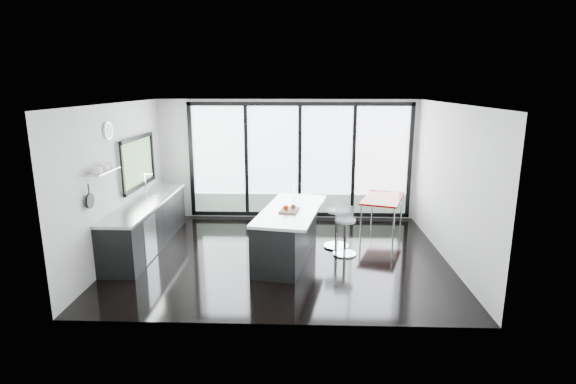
{
  "coord_description": "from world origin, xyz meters",
  "views": [
    {
      "loc": [
        0.39,
        -7.91,
        3.11
      ],
      "look_at": [
        0.1,
        0.3,
        1.15
      ],
      "focal_mm": 28.0,
      "sensor_mm": 36.0,
      "label": 1
    }
  ],
  "objects_px": {
    "island": "(287,233)",
    "red_table": "(382,214)",
    "bar_stool_near": "(345,237)",
    "bar_stool_far": "(337,228)"
  },
  "relations": [
    {
      "from": "bar_stool_near",
      "to": "bar_stool_far",
      "type": "distance_m",
      "value": 0.44
    },
    {
      "from": "island",
      "to": "red_table",
      "type": "bearing_deg",
      "value": 40.14
    },
    {
      "from": "island",
      "to": "bar_stool_far",
      "type": "relative_size",
      "value": 3.1
    },
    {
      "from": "island",
      "to": "red_table",
      "type": "height_order",
      "value": "island"
    },
    {
      "from": "island",
      "to": "bar_stool_far",
      "type": "height_order",
      "value": "island"
    },
    {
      "from": "bar_stool_near",
      "to": "bar_stool_far",
      "type": "height_order",
      "value": "bar_stool_far"
    },
    {
      "from": "island",
      "to": "red_table",
      "type": "relative_size",
      "value": 1.79
    },
    {
      "from": "bar_stool_near",
      "to": "red_table",
      "type": "distance_m",
      "value": 1.81
    },
    {
      "from": "island",
      "to": "bar_stool_near",
      "type": "height_order",
      "value": "island"
    },
    {
      "from": "bar_stool_far",
      "to": "red_table",
      "type": "xyz_separation_m",
      "value": [
        1.08,
        1.13,
        -0.03
      ]
    }
  ]
}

